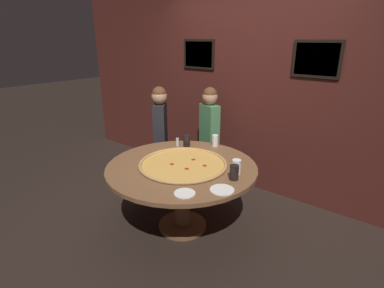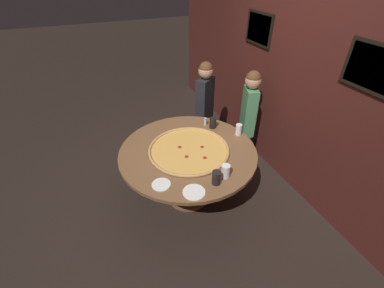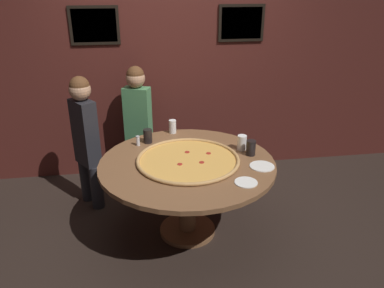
# 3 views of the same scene
# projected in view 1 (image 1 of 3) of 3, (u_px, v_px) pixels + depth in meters

# --- Properties ---
(ground_plane) EXTENTS (24.00, 24.00, 0.00)m
(ground_plane) POSITION_uv_depth(u_px,v_px,m) (182.00, 226.00, 3.31)
(ground_plane) COLOR black
(back_wall) EXTENTS (6.40, 0.08, 2.60)m
(back_wall) POSITION_uv_depth(u_px,v_px,m) (249.00, 92.00, 3.88)
(back_wall) COLOR #4C1E19
(back_wall) RESTS_ON ground_plane
(dining_table) EXTENTS (1.54, 1.54, 0.74)m
(dining_table) POSITION_uv_depth(u_px,v_px,m) (182.00, 177.00, 3.11)
(dining_table) COLOR brown
(dining_table) RESTS_ON ground_plane
(giant_pizza) EXTENTS (0.91, 0.91, 0.03)m
(giant_pizza) POSITION_uv_depth(u_px,v_px,m) (183.00, 164.00, 3.06)
(giant_pizza) COLOR #E5A84C
(giant_pizza) RESTS_ON dining_table
(drink_cup_centre_back) EXTENTS (0.09, 0.09, 0.14)m
(drink_cup_centre_back) POSITION_uv_depth(u_px,v_px,m) (234.00, 172.00, 2.73)
(drink_cup_centre_back) COLOR black
(drink_cup_centre_back) RESTS_ON dining_table
(drink_cup_by_shaker) EXTENTS (0.07, 0.07, 0.14)m
(drink_cup_by_shaker) POSITION_uv_depth(u_px,v_px,m) (215.00, 141.00, 3.57)
(drink_cup_by_shaker) COLOR white
(drink_cup_by_shaker) RESTS_ON dining_table
(drink_cup_far_right) EXTENTS (0.09, 0.09, 0.14)m
(drink_cup_far_right) POSITION_uv_depth(u_px,v_px,m) (236.00, 167.00, 2.85)
(drink_cup_far_right) COLOR white
(drink_cup_far_right) RESTS_ON dining_table
(drink_cup_front_edge) EXTENTS (0.08, 0.08, 0.14)m
(drink_cup_front_edge) POSITION_uv_depth(u_px,v_px,m) (187.00, 141.00, 3.57)
(drink_cup_front_edge) COLOR black
(drink_cup_front_edge) RESTS_ON dining_table
(white_plate_far_back) EXTENTS (0.18, 0.18, 0.01)m
(white_plate_far_back) POSITION_uv_depth(u_px,v_px,m) (185.00, 193.00, 2.50)
(white_plate_far_back) COLOR white
(white_plate_far_back) RESTS_ON dining_table
(white_plate_right_side) EXTENTS (0.21, 0.21, 0.01)m
(white_plate_right_side) POSITION_uv_depth(u_px,v_px,m) (222.00, 190.00, 2.56)
(white_plate_right_side) COLOR white
(white_plate_right_side) RESTS_ON dining_table
(condiment_shaker) EXTENTS (0.04, 0.04, 0.10)m
(condiment_shaker) POSITION_uv_depth(u_px,v_px,m) (177.00, 142.00, 3.59)
(condiment_shaker) COLOR silver
(condiment_shaker) RESTS_ON dining_table
(diner_side_left) EXTENTS (0.30, 0.35, 1.37)m
(diner_side_left) POSITION_uv_depth(u_px,v_px,m) (160.00, 130.00, 4.07)
(diner_side_left) COLOR #232328
(diner_side_left) RESTS_ON ground_plane
(diner_far_right) EXTENTS (0.36, 0.24, 1.37)m
(diner_far_right) POSITION_uv_depth(u_px,v_px,m) (209.00, 131.00, 4.06)
(diner_far_right) COLOR #232328
(diner_far_right) RESTS_ON ground_plane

